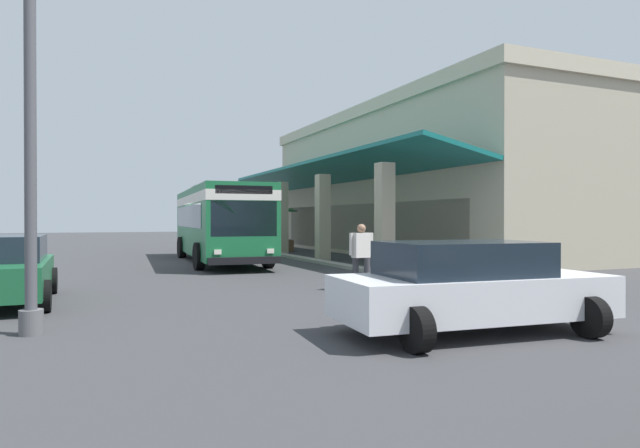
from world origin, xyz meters
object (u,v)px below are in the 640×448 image
Objects in this scene: transit_bus at (219,219)px; pedestrian at (361,253)px; parked_sedan_green at (3,269)px; lot_light_pole at (30,53)px; parked_sedan_white at (470,286)px; potted_palm at (285,239)px.

pedestrian is at bearing 6.48° from transit_bus.
transit_bus is 2.58× the size of parked_sedan_green.
transit_bus is 1.36× the size of lot_light_pole.
parked_sedan_green is (9.93, -6.94, -1.10)m from transit_bus.
parked_sedan_green is at bearing -167.53° from lot_light_pole.
pedestrian reaches higher than parked_sedan_green.
pedestrian reaches higher than parked_sedan_white.
pedestrian is 17.92m from potted_palm.
parked_sedan_white is 1.03× the size of parked_sedan_green.
transit_bus is 16.41m from parked_sedan_white.
parked_sedan_green is at bearing -96.87° from pedestrian.
lot_light_pole is (2.84, -7.33, 3.48)m from pedestrian.
parked_sedan_green is at bearing -131.47° from parked_sedan_white.
parked_sedan_white is at bearing -12.29° from potted_palm.
parked_sedan_white is at bearing 1.24° from transit_bus.
lot_light_pole reaches higher than pedestrian.
lot_light_pole is at bearing -68.81° from pedestrian.
pedestrian is at bearing 83.13° from parked_sedan_green.
transit_bus is 6.65× the size of pedestrian.
transit_bus is at bearing -178.76° from parked_sedan_white.
transit_bus reaches higher than potted_palm.
transit_bus is 12.16m from parked_sedan_green.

